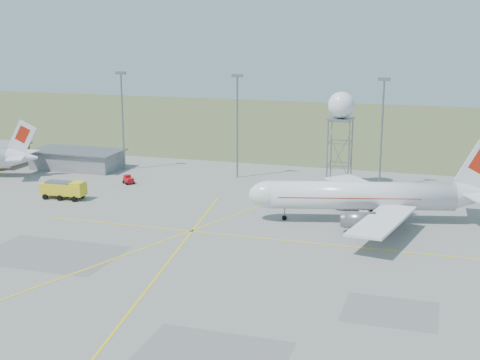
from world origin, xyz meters
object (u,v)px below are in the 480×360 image
(radar_tower, at_px, (340,134))
(fire_truck, at_px, (64,190))
(airliner_main, at_px, (366,196))
(baggage_tug, at_px, (128,181))

(radar_tower, distance_m, fire_truck, 51.15)
(airliner_main, xyz_separation_m, fire_truck, (-52.14, -2.05, -2.48))
(airliner_main, relative_size, fire_truck, 4.73)
(baggage_tug, bearing_deg, radar_tower, 52.86)
(radar_tower, distance_m, baggage_tug, 41.29)
(airliner_main, bearing_deg, fire_truck, -12.31)
(radar_tower, bearing_deg, fire_truck, -151.63)
(radar_tower, relative_size, baggage_tug, 6.83)
(airliner_main, height_order, radar_tower, radar_tower)
(radar_tower, height_order, baggage_tug, radar_tower)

